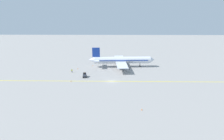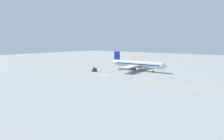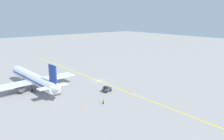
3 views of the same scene
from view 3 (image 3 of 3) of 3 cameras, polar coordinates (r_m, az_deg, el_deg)
The scene contains 9 objects.
ground_plane at distance 83.17m, azimuth -3.65°, elevation -2.79°, with size 400.00×400.00×0.00m, color gray.
apron_yellow_centreline at distance 83.17m, azimuth -3.65°, elevation -2.79°, with size 0.40×120.00×0.01m, color yellow.
airplane_at_gate at distance 76.74m, azimuth -19.71°, elevation -2.15°, with size 28.26×35.53×10.60m.
baggage_tug_dark at distance 70.74m, azimuth -1.40°, elevation -5.03°, with size 3.20×2.16×2.11m.
ground_crew_worker at distance 61.29m, azimuth -2.30°, elevation -8.09°, with size 0.30×0.56×1.68m.
traffic_cone_near_nose at distance 71.12m, azimuth 4.70°, elevation -5.50°, with size 0.32×0.32×0.55m, color orange.
traffic_cone_mid_apron at distance 59.97m, azimuth -7.74°, elevation -9.38°, with size 0.32×0.32×0.55m, color orange.
traffic_cone_by_wingtip at distance 63.24m, azimuth -16.02°, elevation -8.56°, with size 0.32×0.32×0.55m, color orange.
traffic_cone_far_edge at distance 104.64m, azimuth 3.93°, elevation 0.85°, with size 0.32×0.32×0.55m, color orange.
Camera 3 is at (-45.92, -65.11, 23.87)m, focal length 35.00 mm.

